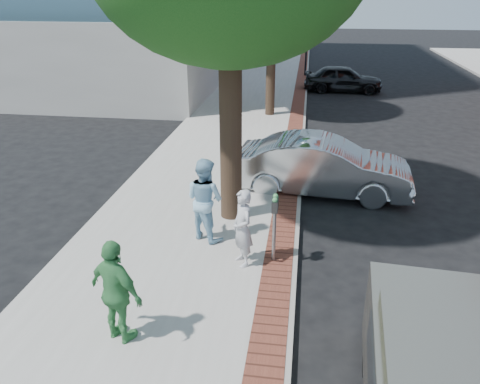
% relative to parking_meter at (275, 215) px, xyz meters
% --- Properties ---
extents(ground, '(120.00, 120.00, 0.00)m').
position_rel_parking_meter_xyz_m(ground, '(-0.59, 0.03, -1.21)').
color(ground, black).
rests_on(ground, ground).
extents(sidewalk, '(5.00, 60.00, 0.15)m').
position_rel_parking_meter_xyz_m(sidewalk, '(-2.09, 8.03, -1.13)').
color(sidewalk, '#9E9991').
rests_on(sidewalk, ground).
extents(brick_strip, '(0.60, 60.00, 0.01)m').
position_rel_parking_meter_xyz_m(brick_strip, '(0.11, 8.03, -1.05)').
color(brick_strip, brown).
rests_on(brick_strip, sidewalk).
extents(curb, '(0.10, 60.00, 0.15)m').
position_rel_parking_meter_xyz_m(curb, '(0.46, 8.03, -1.13)').
color(curb, gray).
rests_on(curb, ground).
extents(office_base, '(18.20, 22.20, 4.00)m').
position_rel_parking_meter_xyz_m(office_base, '(-13.59, 22.03, 0.79)').
color(office_base, gray).
rests_on(office_base, ground).
extents(signal_near, '(0.70, 0.15, 3.80)m').
position_rel_parking_meter_xyz_m(signal_near, '(0.31, 22.03, 1.05)').
color(signal_near, black).
rests_on(signal_near, ground).
extents(parking_meter, '(0.12, 0.32, 1.47)m').
position_rel_parking_meter_xyz_m(parking_meter, '(0.00, 0.00, 0.00)').
color(parking_meter, gray).
rests_on(parking_meter, sidewalk).
extents(person_gray, '(0.64, 0.71, 1.64)m').
position_rel_parking_meter_xyz_m(person_gray, '(-0.62, -0.22, -0.24)').
color(person_gray, '#B8B7BD').
rests_on(person_gray, sidewalk).
extents(person_officer, '(1.15, 1.08, 1.89)m').
position_rel_parking_meter_xyz_m(person_officer, '(-1.59, 0.77, -0.11)').
color(person_officer, '#8DBEDA').
rests_on(person_officer, sidewalk).
extents(person_green, '(1.14, 0.85, 1.79)m').
position_rel_parking_meter_xyz_m(person_green, '(-2.25, -2.71, -0.16)').
color(person_green, '#42914E').
rests_on(person_green, sidewalk).
extents(sedan_silver, '(4.96, 2.11, 1.59)m').
position_rel_parking_meter_xyz_m(sedan_silver, '(1.06, 4.00, -0.41)').
color(sedan_silver, '#B6B9BD').
rests_on(sedan_silver, ground).
extents(bg_car, '(4.23, 1.74, 1.44)m').
position_rel_parking_meter_xyz_m(bg_car, '(2.42, 18.10, -0.49)').
color(bg_car, black).
rests_on(bg_car, ground).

